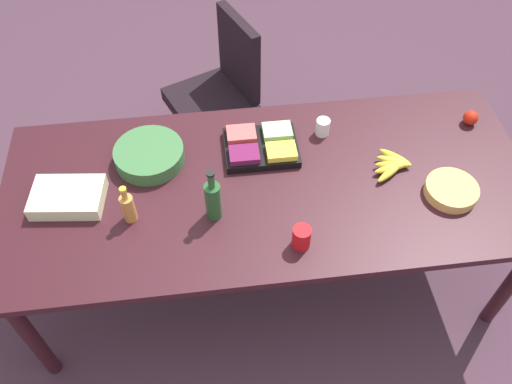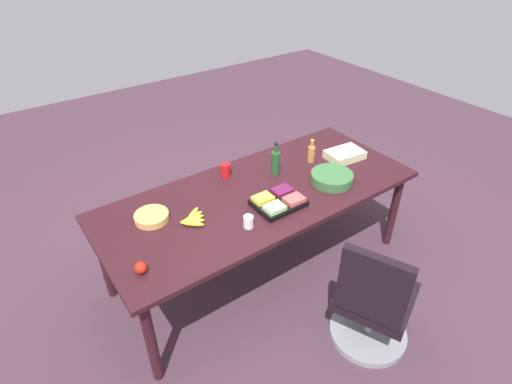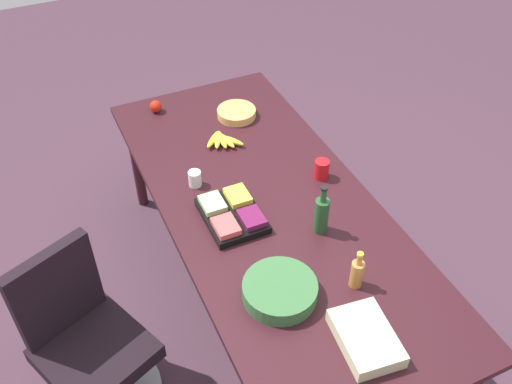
# 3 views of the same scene
# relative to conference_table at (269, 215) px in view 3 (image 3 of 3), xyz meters

# --- Properties ---
(ground_plane) EXTENTS (10.00, 10.00, 0.00)m
(ground_plane) POSITION_rel_conference_table_xyz_m (0.00, 0.00, -0.73)
(ground_plane) COLOR #472E3B
(conference_table) EXTENTS (2.51, 1.07, 0.79)m
(conference_table) POSITION_rel_conference_table_xyz_m (0.00, 0.00, 0.00)
(conference_table) COLOR #34141A
(conference_table) RESTS_ON ground
(office_chair) EXTENTS (0.63, 0.63, 0.96)m
(office_chair) POSITION_rel_conference_table_xyz_m (0.18, -1.06, -0.36)
(office_chair) COLOR gray
(office_chair) RESTS_ON ground
(salad_bowl) EXTENTS (0.38, 0.38, 0.08)m
(salad_bowl) POSITION_rel_conference_table_xyz_m (0.56, -0.21, 0.11)
(salad_bowl) COLOR #396B3A
(salad_bowl) RESTS_ON conference_table
(paper_cup) EXTENTS (0.07, 0.07, 0.09)m
(paper_cup) POSITION_rel_conference_table_xyz_m (-0.32, -0.30, 0.11)
(paper_cup) COLOR white
(paper_cup) RESTS_ON conference_table
(red_solo_cup) EXTENTS (0.10, 0.10, 0.11)m
(red_solo_cup) POSITION_rel_conference_table_xyz_m (-0.09, 0.36, 0.12)
(red_solo_cup) COLOR red
(red_solo_cup) RESTS_ON conference_table
(dressing_bottle) EXTENTS (0.07, 0.07, 0.21)m
(dressing_bottle) POSITION_rel_conference_table_xyz_m (0.64, 0.13, 0.15)
(dressing_bottle) COLOR #BF7F39
(dressing_bottle) RESTS_ON conference_table
(banana_bunch) EXTENTS (0.21, 0.23, 0.04)m
(banana_bunch) POSITION_rel_conference_table_xyz_m (-0.60, -0.02, 0.09)
(banana_bunch) COLOR yellow
(banana_bunch) RESTS_ON conference_table
(apple_red) EXTENTS (0.10, 0.10, 0.08)m
(apple_red) POSITION_rel_conference_table_xyz_m (-1.09, -0.28, 0.11)
(apple_red) COLOR red
(apple_red) RESTS_ON conference_table
(fruit_platter) EXTENTS (0.36, 0.28, 0.07)m
(fruit_platter) POSITION_rel_conference_table_xyz_m (0.01, -0.22, 0.10)
(fruit_platter) COLOR black
(fruit_platter) RESTS_ON conference_table
(sheet_cake) EXTENTS (0.34, 0.25, 0.07)m
(sheet_cake) POSITION_rel_conference_table_xyz_m (0.92, -0.00, 0.10)
(sheet_cake) COLOR beige
(sheet_cake) RESTS_ON conference_table
(chip_bowl) EXTENTS (0.29, 0.29, 0.05)m
(chip_bowl) POSITION_rel_conference_table_xyz_m (-0.83, 0.17, 0.09)
(chip_bowl) COLOR #DDA856
(chip_bowl) RESTS_ON conference_table
(wine_bottle) EXTENTS (0.09, 0.09, 0.29)m
(wine_bottle) POSITION_rel_conference_table_xyz_m (0.27, 0.15, 0.18)
(wine_bottle) COLOR #235127
(wine_bottle) RESTS_ON conference_table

